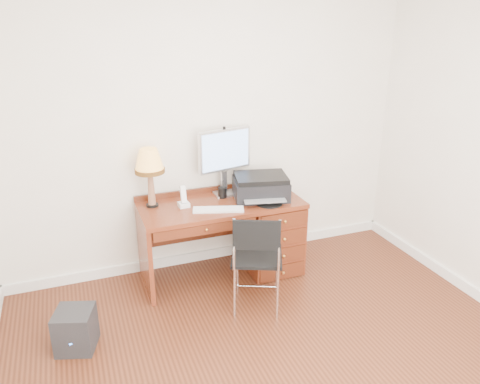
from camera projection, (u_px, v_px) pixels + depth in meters
name	position (u px, v px, depth m)	size (l,w,h in m)	color
ground	(284.00, 368.00, 3.36)	(4.00, 4.00, 0.00)	#401C0E
room_shell	(251.00, 313.00, 3.90)	(4.00, 4.00, 4.00)	white
desk	(253.00, 230.00, 4.55)	(1.50, 0.67, 0.75)	maroon
monitor	(225.00, 154.00, 4.41)	(0.55, 0.23, 0.63)	silver
keyboard	(218.00, 209.00, 4.15)	(0.45, 0.13, 0.02)	white
mouse_pad	(269.00, 202.00, 4.29)	(0.25, 0.25, 0.05)	black
printer	(261.00, 187.00, 4.41)	(0.57, 0.49, 0.22)	black
leg_lamp	(149.00, 164.00, 4.10)	(0.26, 0.26, 0.54)	black
phone	(184.00, 201.00, 4.21)	(0.10, 0.10, 0.20)	white
pen_cup	(222.00, 192.00, 4.42)	(0.08, 0.08, 0.10)	black
chair	(260.00, 253.00, 3.86)	(0.55, 0.56, 0.89)	black
equipment_box	(76.00, 329.00, 3.52)	(0.28, 0.28, 0.32)	black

